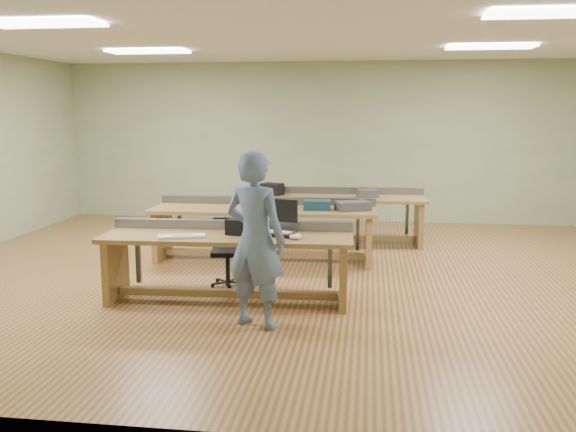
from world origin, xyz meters
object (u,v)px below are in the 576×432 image
object	(u,v)px
task_chair	(228,261)
parts_bin_teal	(317,205)
parts_bin_grey	(353,206)
person	(255,240)
mug	(251,205)
workbench_front	(228,252)
camera_bag	(238,227)
workbench_mid	(264,221)
drinks_can	(262,204)
workbench_back	(332,208)
laptop_base	(279,234)

from	to	relation	value
task_chair	parts_bin_teal	size ratio (longest dim) A/B	2.20
parts_bin_grey	person	bearing A→B (deg)	-108.31
mug	workbench_front	bearing A→B (deg)	-87.20
camera_bag	person	bearing A→B (deg)	-50.96
camera_bag	parts_bin_grey	distance (m)	2.19
parts_bin_teal	mug	size ratio (longest dim) A/B	3.09
workbench_front	task_chair	world-z (taller)	workbench_front
workbench_front	parts_bin_grey	xyz separation A→B (m)	(1.31, 1.86, 0.26)
workbench_mid	camera_bag	bearing A→B (deg)	-89.74
workbench_mid	drinks_can	distance (m)	0.25
workbench_mid	workbench_back	size ratio (longest dim) A/B	1.06
workbench_mid	parts_bin_teal	size ratio (longest dim) A/B	8.59
mug	workbench_mid	bearing A→B (deg)	26.89
camera_bag	task_chair	size ratio (longest dim) A/B	0.31
workbench_front	parts_bin_teal	bearing A→B (deg)	63.91
workbench_back	laptop_base	distance (m)	3.18
laptop_base	drinks_can	size ratio (longest dim) A/B	2.78
parts_bin_grey	drinks_can	distance (m)	1.27
parts_bin_teal	parts_bin_grey	distance (m)	0.49
workbench_back	drinks_can	distance (m)	1.59
workbench_front	parts_bin_grey	distance (m)	2.29
workbench_mid	mug	size ratio (longest dim) A/B	26.53
camera_bag	mug	xyz separation A→B (m)	(-0.21, 1.80, -0.04)
task_chair	parts_bin_grey	distance (m)	1.98
task_chair	drinks_can	xyz separation A→B (m)	(0.19, 1.27, 0.51)
workbench_mid	workbench_back	xyz separation A→B (m)	(0.87, 1.29, -0.00)
workbench_back	camera_bag	distance (m)	3.29
parts_bin_grey	mug	size ratio (longest dim) A/B	3.75
laptop_base	mug	xyz separation A→B (m)	(-0.66, 1.78, 0.03)
person	parts_bin_grey	world-z (taller)	person
person	workbench_front	bearing A→B (deg)	-37.80
workbench_mid	mug	bearing A→B (deg)	-154.32
parts_bin_teal	laptop_base	bearing A→B (deg)	-97.90
camera_bag	laptop_base	bearing A→B (deg)	18.20
laptop_base	person	bearing A→B (deg)	-82.86
parts_bin_teal	workbench_back	bearing A→B (deg)	84.92
workbench_mid	laptop_base	xyz separation A→B (m)	(0.50, -1.86, 0.21)
parts_bin_teal	mug	xyz separation A→B (m)	(-0.91, -0.05, -0.02)
laptop_base	task_chair	world-z (taller)	task_chair
task_chair	parts_bin_grey	xyz separation A→B (m)	(1.46, 1.23, 0.52)
workbench_front	mug	xyz separation A→B (m)	(-0.09, 1.82, 0.24)
workbench_back	camera_bag	world-z (taller)	camera_bag
parts_bin_teal	parts_bin_grey	size ratio (longest dim) A/B	0.82
parts_bin_teal	drinks_can	distance (m)	0.78
mug	camera_bag	bearing A→B (deg)	-83.40
laptop_base	parts_bin_grey	distance (m)	1.97
task_chair	workbench_front	bearing A→B (deg)	-86.28
workbench_mid	person	distance (m)	2.68
person	parts_bin_teal	xyz separation A→B (m)	(0.37, 2.60, -0.05)
workbench_back	task_chair	bearing A→B (deg)	-115.03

